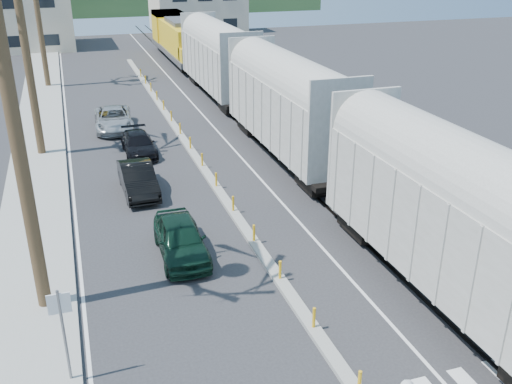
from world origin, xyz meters
The scene contains 12 objects.
ground centered at (0.00, 0.00, 0.00)m, with size 140.00×140.00×0.00m, color #28282B.
sidewalk centered at (-8.50, 25.00, 0.07)m, with size 3.00×90.00×0.15m, color gray.
rails centered at (5.00, 28.00, 0.03)m, with size 1.56×100.00×0.06m.
median centered at (0.00, 19.96, 0.09)m, with size 0.45×60.00×0.85m.
lane_markings centered at (-2.15, 25.00, 0.00)m, with size 9.42×90.00×0.01m.
freight_train centered at (5.00, 22.98, 2.91)m, with size 3.00×60.94×5.85m.
street_sign centered at (-7.30, 2.00, 1.97)m, with size 0.60×0.08×3.00m.
buildings centered at (-6.41, 71.66, 4.36)m, with size 38.00×27.00×10.00m.
car_lead centered at (-2.98, 7.98, 0.75)m, with size 1.85×4.42×1.49m, color black.
car_second centered at (-3.72, 14.72, 0.72)m, with size 1.62×4.41×1.44m, color black.
car_third centered at (-2.94, 20.34, 0.61)m, with size 1.77×4.25×1.23m, color black.
car_rear centered at (-3.84, 25.78, 0.71)m, with size 2.59×5.22×1.42m, color #ACAFB1.
Camera 1 is at (-6.35, -11.39, 11.16)m, focal length 40.00 mm.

